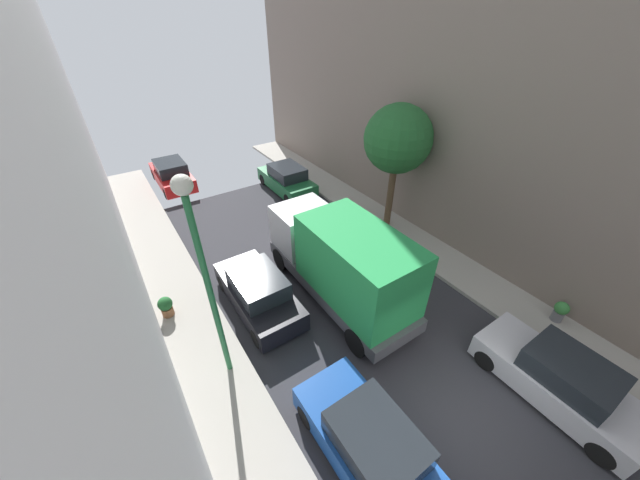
{
  "coord_description": "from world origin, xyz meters",
  "views": [
    {
      "loc": [
        -5.66,
        -1.81,
        9.11
      ],
      "look_at": [
        1.09,
        8.27,
        0.5
      ],
      "focal_mm": 18.72,
      "sensor_mm": 36.0,
      "label": 1
    }
  ],
  "objects_px": {
    "parked_car_right_1": "(559,379)",
    "potted_plant_0": "(560,311)",
    "parked_car_left_4": "(258,292)",
    "lamp_post": "(203,263)",
    "street_tree_1": "(398,140)",
    "parked_car_right_2": "(287,180)",
    "delivery_truck": "(342,261)",
    "parked_car_left_3": "(371,446)",
    "potted_plant_2": "(166,306)",
    "parked_car_left_5": "(172,175)"
  },
  "relations": [
    {
      "from": "parked_car_right_1",
      "to": "potted_plant_0",
      "type": "distance_m",
      "value": 3.08
    },
    {
      "from": "parked_car_left_4",
      "to": "lamp_post",
      "type": "height_order",
      "value": "lamp_post"
    },
    {
      "from": "street_tree_1",
      "to": "parked_car_right_2",
      "type": "bearing_deg",
      "value": 109.86
    },
    {
      "from": "parked_car_left_4",
      "to": "delivery_truck",
      "type": "bearing_deg",
      "value": -25.62
    },
    {
      "from": "parked_car_left_4",
      "to": "lamp_post",
      "type": "xyz_separation_m",
      "value": [
        -1.9,
        -1.91,
        3.48
      ]
    },
    {
      "from": "potted_plant_0",
      "to": "lamp_post",
      "type": "distance_m",
      "value": 11.64
    },
    {
      "from": "parked_car_left_3",
      "to": "parked_car_left_4",
      "type": "xyz_separation_m",
      "value": [
        0.0,
        6.1,
        0.0
      ]
    },
    {
      "from": "parked_car_left_3",
      "to": "parked_car_right_1",
      "type": "relative_size",
      "value": 1.0
    },
    {
      "from": "parked_car_right_2",
      "to": "street_tree_1",
      "type": "height_order",
      "value": "street_tree_1"
    },
    {
      "from": "parked_car_left_3",
      "to": "parked_car_left_4",
      "type": "bearing_deg",
      "value": 90.0
    },
    {
      "from": "parked_car_right_1",
      "to": "lamp_post",
      "type": "height_order",
      "value": "lamp_post"
    },
    {
      "from": "parked_car_left_4",
      "to": "potted_plant_0",
      "type": "bearing_deg",
      "value": -38.04
    },
    {
      "from": "potted_plant_0",
      "to": "lamp_post",
      "type": "height_order",
      "value": "lamp_post"
    },
    {
      "from": "parked_car_right_2",
      "to": "potted_plant_2",
      "type": "distance_m",
      "value": 10.42
    },
    {
      "from": "parked_car_left_3",
      "to": "delivery_truck",
      "type": "xyz_separation_m",
      "value": [
        2.7,
        4.81,
        1.07
      ]
    },
    {
      "from": "parked_car_right_1",
      "to": "delivery_truck",
      "type": "height_order",
      "value": "delivery_truck"
    },
    {
      "from": "parked_car_left_5",
      "to": "parked_car_left_3",
      "type": "bearing_deg",
      "value": -90.0
    },
    {
      "from": "parked_car_left_5",
      "to": "potted_plant_2",
      "type": "xyz_separation_m",
      "value": [
        -2.91,
        -10.76,
        -0.15
      ]
    },
    {
      "from": "parked_car_left_4",
      "to": "potted_plant_0",
      "type": "xyz_separation_m",
      "value": [
        8.21,
        -6.42,
        -0.13
      ]
    },
    {
      "from": "parked_car_left_5",
      "to": "potted_plant_0",
      "type": "bearing_deg",
      "value": -66.05
    },
    {
      "from": "parked_car_left_5",
      "to": "parked_car_right_2",
      "type": "xyz_separation_m",
      "value": [
        5.4,
        -4.46,
        0.0
      ]
    },
    {
      "from": "parked_car_left_3",
      "to": "street_tree_1",
      "type": "distance_m",
      "value": 11.33
    },
    {
      "from": "street_tree_1",
      "to": "potted_plant_2",
      "type": "bearing_deg",
      "value": -179.17
    },
    {
      "from": "parked_car_right_1",
      "to": "parked_car_right_2",
      "type": "distance_m",
      "value": 15.28
    },
    {
      "from": "parked_car_left_3",
      "to": "parked_car_left_4",
      "type": "distance_m",
      "value": 6.1
    },
    {
      "from": "street_tree_1",
      "to": "parked_car_left_5",
      "type": "bearing_deg",
      "value": 125.7
    },
    {
      "from": "delivery_truck",
      "to": "parked_car_left_3",
      "type": "bearing_deg",
      "value": -119.31
    },
    {
      "from": "parked_car_right_1",
      "to": "potted_plant_2",
      "type": "bearing_deg",
      "value": 132.76
    },
    {
      "from": "street_tree_1",
      "to": "potted_plant_2",
      "type": "xyz_separation_m",
      "value": [
        -10.53,
        -0.15,
        -3.8
      ]
    },
    {
      "from": "parked_car_left_4",
      "to": "parked_car_right_1",
      "type": "bearing_deg",
      "value": -54.91
    },
    {
      "from": "parked_car_left_3",
      "to": "parked_car_right_2",
      "type": "height_order",
      "value": "same"
    },
    {
      "from": "parked_car_left_3",
      "to": "potted_plant_2",
      "type": "bearing_deg",
      "value": 111.43
    },
    {
      "from": "street_tree_1",
      "to": "potted_plant_2",
      "type": "distance_m",
      "value": 11.19
    },
    {
      "from": "lamp_post",
      "to": "potted_plant_0",
      "type": "bearing_deg",
      "value": -24.06
    },
    {
      "from": "parked_car_left_3",
      "to": "parked_car_left_5",
      "type": "xyz_separation_m",
      "value": [
        0.0,
        18.16,
        0.0
      ]
    },
    {
      "from": "parked_car_left_5",
      "to": "parked_car_right_1",
      "type": "xyz_separation_m",
      "value": [
        5.4,
        -19.74,
        0.0
      ]
    },
    {
      "from": "parked_car_left_4",
      "to": "parked_car_right_1",
      "type": "xyz_separation_m",
      "value": [
        5.4,
        -7.69,
        0.0
      ]
    },
    {
      "from": "parked_car_left_5",
      "to": "parked_car_right_1",
      "type": "height_order",
      "value": "same"
    },
    {
      "from": "parked_car_right_1",
      "to": "parked_car_right_2",
      "type": "bearing_deg",
      "value": 90.0
    },
    {
      "from": "parked_car_right_2",
      "to": "potted_plant_0",
      "type": "relative_size",
      "value": 5.31
    },
    {
      "from": "delivery_truck",
      "to": "lamp_post",
      "type": "bearing_deg",
      "value": -172.39
    },
    {
      "from": "parked_car_left_5",
      "to": "delivery_truck",
      "type": "bearing_deg",
      "value": -78.57
    },
    {
      "from": "parked_car_left_3",
      "to": "street_tree_1",
      "type": "bearing_deg",
      "value": 44.75
    },
    {
      "from": "lamp_post",
      "to": "potted_plant_2",
      "type": "bearing_deg",
      "value": 107.41
    },
    {
      "from": "potted_plant_0",
      "to": "parked_car_left_5",
      "type": "bearing_deg",
      "value": 113.95
    },
    {
      "from": "delivery_truck",
      "to": "potted_plant_2",
      "type": "distance_m",
      "value": 6.29
    },
    {
      "from": "lamp_post",
      "to": "parked_car_left_3",
      "type": "bearing_deg",
      "value": -65.64
    },
    {
      "from": "parked_car_left_5",
      "to": "potted_plant_2",
      "type": "height_order",
      "value": "parked_car_left_5"
    },
    {
      "from": "parked_car_left_5",
      "to": "street_tree_1",
      "type": "relative_size",
      "value": 0.73
    },
    {
      "from": "delivery_truck",
      "to": "street_tree_1",
      "type": "bearing_deg",
      "value": 29.15
    }
  ]
}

